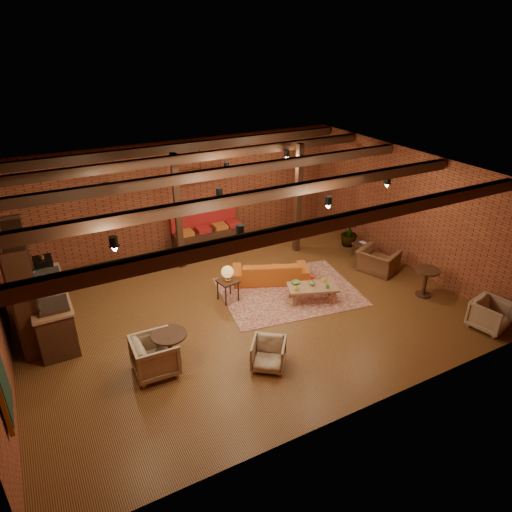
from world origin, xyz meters
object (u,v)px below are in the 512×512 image
plant_tall (352,204)px  side_table_lamp (228,275)px  armchair_b (269,353)px  sofa (270,271)px  round_table_right (426,278)px  armchair_right (378,257)px  coffee_table (312,288)px  armchair_a (155,354)px  armchair_far (491,313)px  round_table_left (170,344)px  side_table_book (361,244)px

plant_tall → side_table_lamp: bearing=-165.8°
side_table_lamp → armchair_b: size_ratio=1.43×
sofa → round_table_right: round_table_right is taller
armchair_b → round_table_right: round_table_right is taller
armchair_b → armchair_right: bearing=61.5°
side_table_lamp → armchair_b: side_table_lamp is taller
coffee_table → armchair_a: (-4.11, -0.75, 0.06)m
armchair_a → round_table_right: (6.73, -0.35, 0.07)m
armchair_right → armchair_far: (0.38, -3.20, -0.06)m
armchair_right → plant_tall: (0.38, 1.73, 0.92)m
armchair_right → plant_tall: size_ratio=0.36×
round_table_left → side_table_book: round_table_left is taller
armchair_b → armchair_far: 5.08m
sofa → round_table_right: bearing=164.1°
armchair_a → armchair_b: 2.18m
armchair_far → side_table_lamp: bearing=128.5°
armchair_far → sofa: bearing=115.7°
side_table_book → coffee_table: bearing=-153.1°
armchair_a → armchair_far: bearing=-104.4°
side_table_book → armchair_far: 4.12m
round_table_left → armchair_far: (6.61, -2.13, -0.11)m
round_table_left → armchair_far: 6.94m
coffee_table → side_table_book: 2.93m
round_table_right → round_table_left: bearing=176.1°
sofa → armchair_far: armchair_far is taller
armchair_right → armchair_a: bearing=77.7°
side_table_book → sofa: bearing=179.8°
round_table_left → armchair_b: (1.66, -0.97, -0.16)m
round_table_left → armchair_right: bearing=9.8°
sofa → round_table_left: size_ratio=2.74×
armchair_a → plant_tall: plant_tall is taller
sofa → side_table_book: sofa is taller
armchair_a → plant_tall: (6.94, 2.89, 0.93)m
round_table_right → armchair_b: bearing=-173.5°
side_table_book → round_table_right: size_ratio=0.64×
sofa → plant_tall: 3.48m
side_table_book → armchair_a: bearing=-162.9°
armchair_b → round_table_left: bearing=-172.9°
side_table_lamp → armchair_right: 4.27m
round_table_right → armchair_a: bearing=177.0°
plant_tall → side_table_book: bearing=-104.6°
coffee_table → round_table_right: round_table_right is taller
armchair_b → round_table_right: size_ratio=0.90×
sofa → armchair_far: 5.24m
side_table_book → plant_tall: size_ratio=0.17×
armchair_right → round_table_left: bearing=77.5°
side_table_lamp → armchair_far: 5.96m
sofa → plant_tall: bearing=-142.9°
armchair_a → coffee_table: bearing=-77.6°
armchair_b → armchair_right: 5.00m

